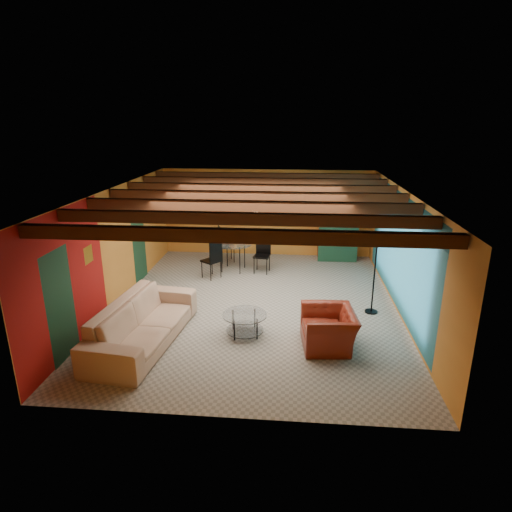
# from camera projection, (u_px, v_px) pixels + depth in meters

# --- Properties ---
(room) EXTENTS (6.52, 8.01, 2.71)m
(room) POSITION_uv_depth(u_px,v_px,m) (256.00, 205.00, 9.49)
(room) COLOR gray
(room) RESTS_ON ground
(sofa) EXTENTS (1.48, 3.06, 0.86)m
(sofa) POSITION_uv_depth(u_px,v_px,m) (143.00, 322.00, 8.32)
(sofa) COLOR tan
(sofa) RESTS_ON ground
(armchair) EXTENTS (1.07, 1.20, 0.72)m
(armchair) POSITION_uv_depth(u_px,v_px,m) (329.00, 329.00, 8.21)
(armchair) COLOR maroon
(armchair) RESTS_ON ground
(coffee_table) EXTENTS (1.05, 1.05, 0.46)m
(coffee_table) POSITION_uv_depth(u_px,v_px,m) (245.00, 324.00, 8.68)
(coffee_table) COLOR silver
(coffee_table) RESTS_ON ground
(dining_table) EXTENTS (2.43, 2.43, 1.12)m
(dining_table) POSITION_uv_depth(u_px,v_px,m) (233.00, 252.00, 12.27)
(dining_table) COLOR silver
(dining_table) RESTS_ON ground
(armoire) EXTENTS (1.15, 0.58, 1.99)m
(armoire) POSITION_uv_depth(u_px,v_px,m) (338.00, 228.00, 13.13)
(armoire) COLOR brown
(armoire) RESTS_ON ground
(floor_lamp) EXTENTS (0.43, 0.43, 1.79)m
(floor_lamp) POSITION_uv_depth(u_px,v_px,m) (374.00, 275.00, 9.47)
(floor_lamp) COLOR black
(floor_lamp) RESTS_ON ground
(ceiling_fan) EXTENTS (1.50, 1.50, 0.44)m
(ceiling_fan) POSITION_uv_depth(u_px,v_px,m) (255.00, 206.00, 9.39)
(ceiling_fan) COLOR #472614
(ceiling_fan) RESTS_ON ceiling
(painting) EXTENTS (1.05, 0.03, 0.65)m
(painting) POSITION_uv_depth(u_px,v_px,m) (238.00, 203.00, 13.43)
(painting) COLOR black
(painting) RESTS_ON wall_back
(potted_plant) EXTENTS (0.46, 0.40, 0.49)m
(potted_plant) POSITION_uv_depth(u_px,v_px,m) (340.00, 187.00, 12.75)
(potted_plant) COLOR #26661E
(potted_plant) RESTS_ON armoire
(vase) EXTENTS (0.25, 0.25, 0.21)m
(vase) POSITION_uv_depth(u_px,v_px,m) (233.00, 229.00, 12.07)
(vase) COLOR orange
(vase) RESTS_ON dining_table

